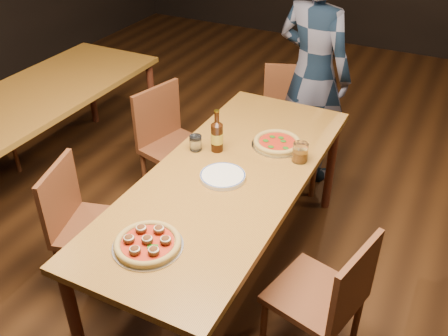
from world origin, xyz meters
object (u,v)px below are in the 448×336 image
at_px(table_main, 228,185).
at_px(chair_end, 291,129).
at_px(table_left, 37,102).
at_px(amber_glass, 300,152).
at_px(chair_main_nw, 96,228).
at_px(chair_main_sw, 178,148).
at_px(pizza_meatball, 148,243).
at_px(pizza_margherita, 277,143).
at_px(beer_bottle, 217,137).
at_px(water_glass, 196,143).
at_px(plate_stack, 223,176).
at_px(chair_main_e, 315,294).
at_px(diner, 313,73).

height_order(table_main, chair_end, chair_end).
relative_size(table_main, table_left, 1.00).
bearing_deg(amber_glass, chair_main_nw, -143.24).
distance_m(chair_main_sw, pizza_meatball, 1.39).
bearing_deg(pizza_margherita, beer_bottle, -144.33).
bearing_deg(water_glass, beer_bottle, 22.98).
height_order(chair_end, water_glass, chair_end).
height_order(pizza_meatball, plate_stack, pizza_meatball).
height_order(chair_main_nw, chair_end, chair_end).
relative_size(pizza_margherita, plate_stack, 1.24).
height_order(table_main, chair_main_e, chair_main_e).
xyz_separation_m(chair_main_sw, amber_glass, (0.96, -0.23, 0.36)).
bearing_deg(amber_glass, table_left, -179.84).
xyz_separation_m(chair_main_nw, chair_end, (0.61, 1.52, 0.04)).
xyz_separation_m(table_left, plate_stack, (1.69, -0.35, 0.08)).
height_order(chair_main_nw, diner, diner).
bearing_deg(table_main, diner, 88.83).
height_order(beer_bottle, water_glass, beer_bottle).
relative_size(pizza_margherita, beer_bottle, 1.20).
bearing_deg(pizza_margherita, amber_glass, -29.53).
xyz_separation_m(table_main, diner, (0.03, 1.34, 0.17)).
height_order(chair_end, pizza_margherita, chair_end).
height_order(chair_main_nw, pizza_margherita, chair_main_nw).
height_order(table_main, pizza_meatball, pizza_meatball).
bearing_deg(amber_glass, chair_end, 112.23).
xyz_separation_m(table_main, plate_stack, (-0.01, -0.05, 0.08)).
bearing_deg(chair_main_nw, pizza_meatball, -132.00).
xyz_separation_m(pizza_meatball, plate_stack, (0.05, 0.63, -0.01)).
distance_m(table_main, table_left, 1.73).
relative_size(chair_main_sw, pizza_margherita, 2.96).
distance_m(chair_main_sw, water_glass, 0.64).
relative_size(chair_end, beer_bottle, 3.68).
bearing_deg(pizza_meatball, water_glass, 105.00).
height_order(chair_main_nw, chair_main_e, chair_main_nw).
distance_m(pizza_meatball, amber_glass, 1.05).
bearing_deg(diner, table_main, 105.18).
distance_m(chair_main_sw, chair_main_e, 1.54).
xyz_separation_m(chair_main_nw, chair_main_sw, (-0.02, 0.93, 0.02)).
relative_size(pizza_margherita, water_glass, 3.33).
height_order(table_main, table_left, same).
xyz_separation_m(chair_main_e, chair_end, (-0.66, 1.44, 0.04)).
bearing_deg(pizza_margherita, pizza_meatball, -99.79).
relative_size(chair_end, pizza_margherita, 3.07).
distance_m(chair_main_sw, pizza_margherita, 0.86).
bearing_deg(beer_bottle, amber_glass, 13.29).
bearing_deg(chair_main_nw, table_main, -74.29).
distance_m(chair_end, plate_stack, 1.21).
bearing_deg(table_left, water_glass, -6.22).
relative_size(chair_end, pizza_meatball, 2.91).
height_order(table_left, chair_main_sw, chair_main_sw).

